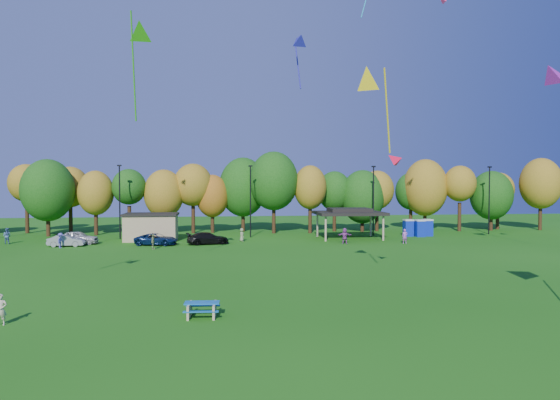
{
  "coord_description": "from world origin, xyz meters",
  "views": [
    {
      "loc": [
        -1.89,
        -22.8,
        6.91
      ],
      "look_at": [
        1.62,
        6.0,
        5.9
      ],
      "focal_mm": 32.0,
      "sensor_mm": 36.0,
      "label": 1
    }
  ],
  "objects": [
    {
      "name": "kite_0",
      "position": [
        7.05,
        6.59,
        13.25
      ],
      "size": [
        2.47,
        3.38,
        5.64
      ],
      "color": "yellow"
    },
    {
      "name": "car_c",
      "position": [
        -8.83,
        33.29,
        0.65
      ],
      "size": [
        4.99,
        3.07,
        1.29
      ],
      "primitive_type": "imported",
      "rotation": [
        0.0,
        0.0,
        1.36
      ],
      "color": "#0D234E",
      "rests_on": "ground"
    },
    {
      "name": "far_person_3",
      "position": [
        -25.68,
        36.44,
        0.91
      ],
      "size": [
        0.96,
        0.79,
        1.82
      ],
      "primitive_type": "imported",
      "rotation": [
        0.0,
        0.0,
        3.02
      ],
      "color": "#476A9D",
      "rests_on": "ground"
    },
    {
      "name": "far_person_4",
      "position": [
        -18.58,
        32.05,
        0.8
      ],
      "size": [
        0.76,
        1.12,
        1.6
      ],
      "primitive_type": "imported",
      "rotation": [
        0.0,
        0.0,
        1.4
      ],
      "color": "#5B55BC",
      "rests_on": "ground"
    },
    {
      "name": "pavilion",
      "position": [
        14.0,
        37.0,
        3.23
      ],
      "size": [
        8.2,
        6.2,
        3.77
      ],
      "color": "tan",
      "rests_on": "ground"
    },
    {
      "name": "far_person_5",
      "position": [
        12.16,
        32.02,
        0.9
      ],
      "size": [
        1.74,
        0.87,
        1.8
      ],
      "primitive_type": "imported",
      "rotation": [
        0.0,
        0.0,
        2.93
      ],
      "color": "#A545A6",
      "rests_on": "ground"
    },
    {
      "name": "car_a",
      "position": [
        -17.68,
        35.1,
        0.76
      ],
      "size": [
        4.46,
        1.81,
        1.52
      ],
      "primitive_type": "imported",
      "rotation": [
        0.0,
        0.0,
        1.57
      ],
      "color": "silver",
      "rests_on": "ground"
    },
    {
      "name": "far_person_2",
      "position": [
        18.96,
        31.33,
        0.84
      ],
      "size": [
        0.67,
        0.49,
        1.67
      ],
      "primitive_type": "imported",
      "rotation": [
        0.0,
        0.0,
        6.12
      ],
      "color": "#BC5DC6",
      "rests_on": "ground"
    },
    {
      "name": "utility_building",
      "position": [
        -10.0,
        38.0,
        1.64
      ],
      "size": [
        6.3,
        4.3,
        3.25
      ],
      "color": "tan",
      "rests_on": "ground"
    },
    {
      "name": "car_b",
      "position": [
        -18.35,
        33.29,
        0.63
      ],
      "size": [
        3.82,
        1.39,
        1.25
      ],
      "primitive_type": "imported",
      "rotation": [
        0.0,
        0.0,
        1.59
      ],
      "color": "#9E9DA2",
      "rests_on": "ground"
    },
    {
      "name": "far_person_1",
      "position": [
        -8.74,
        29.81,
        0.79
      ],
      "size": [
        0.53,
        0.97,
        1.57
      ],
      "primitive_type": "imported",
      "rotation": [
        0.0,
        0.0,
        1.73
      ],
      "color": "#808E57",
      "rests_on": "ground"
    },
    {
      "name": "lamp_posts",
      "position": [
        2.0,
        40.0,
        4.9
      ],
      "size": [
        64.5,
        0.25,
        9.09
      ],
      "color": "black",
      "rests_on": "ground"
    },
    {
      "name": "far_person_0",
      "position": [
        0.7,
        35.6,
        0.78
      ],
      "size": [
        0.68,
        0.87,
        1.56
      ],
      "primitive_type": "imported",
      "rotation": [
        0.0,
        0.0,
        1.85
      ],
      "color": "gray",
      "rests_on": "ground"
    },
    {
      "name": "porta_potties",
      "position": [
        23.54,
        38.5,
        1.1
      ],
      "size": [
        3.75,
        1.8,
        2.18
      ],
      "color": "#0E28B8",
      "rests_on": "ground"
    },
    {
      "name": "ground",
      "position": [
        0.0,
        0.0,
        0.0
      ],
      "size": [
        160.0,
        160.0,
        0.0
      ],
      "primitive_type": "plane",
      "color": "#19600F",
      "rests_on": "ground"
    },
    {
      "name": "kite_5",
      "position": [
        4.35,
        16.51,
        18.09
      ],
      "size": [
        1.5,
        2.82,
        4.53
      ],
      "color": "#1E1C9B"
    },
    {
      "name": "kite_1",
      "position": [
        -7.27,
        12.75,
        17.44
      ],
      "size": [
        1.82,
        4.48,
        7.58
      ],
      "color": "green"
    },
    {
      "name": "car_d",
      "position": [
        -3.2,
        33.39,
        0.68
      ],
      "size": [
        4.94,
        2.78,
        1.35
      ],
      "primitive_type": "imported",
      "rotation": [
        0.0,
        0.0,
        1.77
      ],
      "color": "black",
      "rests_on": "ground"
    },
    {
      "name": "kite_8",
      "position": [
        9.63,
        9.39,
        8.49
      ],
      "size": [
        1.48,
        1.38,
        1.2
      ],
      "color": "red"
    },
    {
      "name": "tree_line",
      "position": [
        -1.03,
        45.51,
        5.91
      ],
      "size": [
        93.57,
        10.55,
        11.15
      ],
      "color": "black",
      "rests_on": "ground"
    },
    {
      "name": "kite_flyer",
      "position": [
        -12.43,
        2.56,
        0.76
      ],
      "size": [
        0.61,
        0.46,
        1.52
      ],
      "primitive_type": "imported",
      "rotation": [
        0.0,
        0.0,
        0.19
      ],
      "color": "beige",
      "rests_on": "ground"
    },
    {
      "name": "kite_2",
      "position": [
        26.29,
        16.81,
        16.21
      ],
      "size": [
        5.05,
        3.0,
        8.65
      ],
      "color": "purple"
    },
    {
      "name": "picnic_table",
      "position": [
        -2.8,
        2.9,
        0.45
      ],
      "size": [
        1.87,
        1.58,
        0.77
      ],
      "rotation": [
        0.0,
        0.0,
        -0.06
      ],
      "color": "tan",
      "rests_on": "ground"
    }
  ]
}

